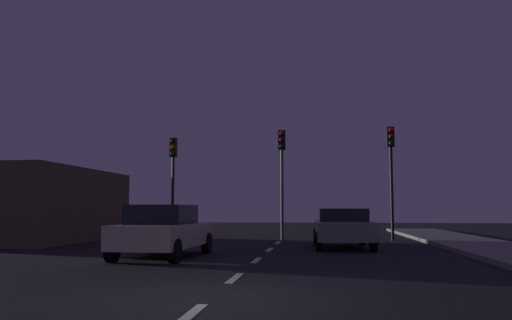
{
  "coord_description": "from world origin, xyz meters",
  "views": [
    {
      "loc": [
        1.71,
        -8.21,
        1.39
      ],
      "look_at": [
        -0.83,
        13.32,
        3.39
      ],
      "focal_mm": 37.41,
      "sensor_mm": 36.0,
      "label": 1
    }
  ],
  "objects_px": {
    "traffic_signal_center": "(282,163)",
    "car_stopped_ahead": "(342,227)",
    "traffic_signal_left": "(173,168)",
    "car_adjacent_lane": "(164,231)",
    "traffic_signal_right": "(391,161)"
  },
  "relations": [
    {
      "from": "traffic_signal_center",
      "to": "car_stopped_ahead",
      "type": "relative_size",
      "value": 1.09
    },
    {
      "from": "car_stopped_ahead",
      "to": "traffic_signal_left",
      "type": "bearing_deg",
      "value": 148.63
    },
    {
      "from": "car_stopped_ahead",
      "to": "car_adjacent_lane",
      "type": "distance_m",
      "value": 6.96
    },
    {
      "from": "traffic_signal_center",
      "to": "car_adjacent_lane",
      "type": "distance_m",
      "value": 9.95
    },
    {
      "from": "traffic_signal_center",
      "to": "car_stopped_ahead",
      "type": "distance_m",
      "value": 5.94
    },
    {
      "from": "car_stopped_ahead",
      "to": "car_adjacent_lane",
      "type": "xyz_separation_m",
      "value": [
        -5.29,
        -4.52,
        0.03
      ]
    },
    {
      "from": "traffic_signal_left",
      "to": "car_adjacent_lane",
      "type": "xyz_separation_m",
      "value": [
        2.31,
        -9.15,
        -2.55
      ]
    },
    {
      "from": "traffic_signal_center",
      "to": "traffic_signal_right",
      "type": "relative_size",
      "value": 0.99
    },
    {
      "from": "traffic_signal_right",
      "to": "car_adjacent_lane",
      "type": "distance_m",
      "value": 12.27
    },
    {
      "from": "traffic_signal_center",
      "to": "traffic_signal_right",
      "type": "bearing_deg",
      "value": 0.0
    },
    {
      "from": "traffic_signal_right",
      "to": "traffic_signal_center",
      "type": "bearing_deg",
      "value": -180.0
    },
    {
      "from": "traffic_signal_right",
      "to": "car_stopped_ahead",
      "type": "relative_size",
      "value": 1.1
    },
    {
      "from": "traffic_signal_center",
      "to": "car_adjacent_lane",
      "type": "xyz_separation_m",
      "value": [
        -2.8,
        -9.15,
        -2.73
      ]
    },
    {
      "from": "traffic_signal_left",
      "to": "car_adjacent_lane",
      "type": "bearing_deg",
      "value": -75.84
    },
    {
      "from": "traffic_signal_center",
      "to": "traffic_signal_right",
      "type": "height_order",
      "value": "traffic_signal_right"
    }
  ]
}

